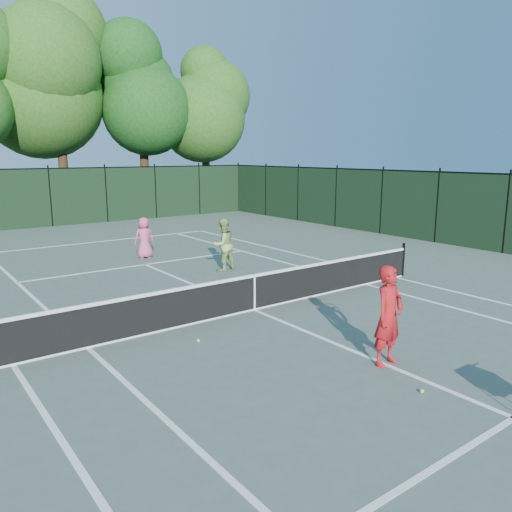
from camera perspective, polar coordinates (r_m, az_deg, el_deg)
ground at (r=12.39m, az=-0.20°, el=-6.19°), size 90.00×90.00×0.00m
sideline_doubles_left at (r=10.32m, az=-26.00°, el=-11.14°), size 0.10×23.77×0.01m
sideline_doubles_right at (r=16.14m, az=15.67°, el=-2.38°), size 0.10×23.77×0.01m
sideline_singles_left at (r=10.61m, az=-18.64°, el=-9.93°), size 0.10×23.77×0.01m
sideline_singles_right at (r=15.10m, az=12.47°, el=-3.17°), size 0.10×23.77×0.01m
baseline_far at (r=22.80m, az=-18.27°, el=1.49°), size 10.97×0.10×0.01m
service_line_far at (r=17.77m, az=-12.57°, el=-0.96°), size 8.23×0.10×0.01m
center_service_line at (r=12.39m, az=-0.20°, el=-6.18°), size 0.10×12.80×0.01m
tennis_net at (r=12.25m, az=-0.20°, el=-4.07°), size 11.69×0.09×1.06m
fence_far at (r=28.45m, az=-22.44°, el=6.15°), size 24.00×0.05×3.00m
fence_right at (r=21.37m, az=26.71°, el=4.25°), size 0.05×36.00×3.00m
tree_3 at (r=33.44m, az=-21.96°, el=19.82°), size 7.00×7.00×14.45m
tree_4 at (r=34.37m, az=-13.02°, el=18.63°), size 6.20×6.20×12.97m
tree_5 at (r=37.07m, az=-5.90°, el=17.66°), size 5.80×5.80×12.23m
coach at (r=9.36m, az=14.93°, el=-6.62°), size 0.92×0.70×1.84m
player_pink at (r=18.77m, az=-12.65°, el=2.05°), size 0.78×0.55×1.51m
player_green at (r=16.36m, az=-3.81°, el=1.30°), size 0.91×0.75×1.73m
loose_ball_near_cart at (r=8.75m, az=18.45°, el=-14.46°), size 0.07×0.07×0.07m
loose_ball_midcourt at (r=10.42m, az=-6.60°, el=-9.58°), size 0.07×0.07×0.07m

